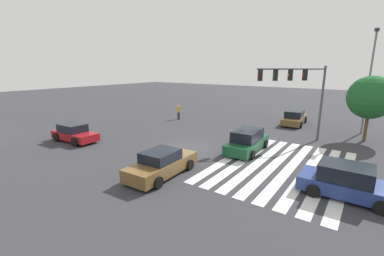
{
  "coord_description": "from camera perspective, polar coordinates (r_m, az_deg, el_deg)",
  "views": [
    {
      "loc": [
        -15.45,
        -10.93,
        5.97
      ],
      "look_at": [
        0.0,
        0.0,
        1.48
      ],
      "focal_mm": 24.0,
      "sensor_mm": 36.0,
      "label": 1
    }
  ],
  "objects": [
    {
      "name": "car_0",
      "position": [
        14.32,
        31.24,
        -10.21
      ],
      "size": [
        2.21,
        4.26,
        1.55
      ],
      "rotation": [
        0.0,
        0.0,
        -1.57
      ],
      "color": "navy",
      "rests_on": "ground_plane"
    },
    {
      "name": "traffic_signal_mast",
      "position": [
        22.04,
        22.53,
        8.84
      ],
      "size": [
        4.17,
        4.17,
        6.1
      ],
      "rotation": [
        0.0,
        0.0,
        2.36
      ],
      "color": "#47474C",
      "rests_on": "ground_plane"
    },
    {
      "name": "ground_plane",
      "position": [
        19.84,
        -0.0,
        -4.17
      ],
      "size": [
        130.21,
        130.21,
        0.0
      ],
      "primitive_type": "plane",
      "color": "#333338"
    },
    {
      "name": "tree_corner_a",
      "position": [
        25.17,
        34.91,
        5.58
      ],
      "size": [
        3.46,
        3.46,
        5.35
      ],
      "color": "brown",
      "rests_on": "ground_plane"
    },
    {
      "name": "pedestrian",
      "position": [
        30.08,
        -3.01,
        3.75
      ],
      "size": [
        0.41,
        0.41,
        1.74
      ],
      "rotation": [
        0.0,
        0.0,
        -2.38
      ],
      "color": "#232842",
      "rests_on": "ground_plane"
    },
    {
      "name": "crosswalk_markings",
      "position": [
        17.05,
        19.42,
        -7.94
      ],
      "size": [
        10.79,
        7.25,
        0.01
      ],
      "rotation": [
        0.0,
        0.0,
        1.57
      ],
      "color": "silver",
      "rests_on": "ground_plane"
    },
    {
      "name": "car_1",
      "position": [
        14.71,
        -6.73,
        -7.89
      ],
      "size": [
        4.74,
        2.2,
        1.46
      ],
      "rotation": [
        0.0,
        0.0,
        0.04
      ],
      "color": "brown",
      "rests_on": "ground_plane"
    },
    {
      "name": "car_2",
      "position": [
        23.26,
        -24.7,
        -1.05
      ],
      "size": [
        2.1,
        4.24,
        1.44
      ],
      "rotation": [
        0.0,
        0.0,
        -1.53
      ],
      "color": "maroon",
      "rests_on": "ground_plane"
    },
    {
      "name": "car_3",
      "position": [
        19.06,
        12.19,
        -2.87
      ],
      "size": [
        4.8,
        2.2,
        1.61
      ],
      "rotation": [
        0.0,
        0.0,
        0.05
      ],
      "color": "#144728",
      "rests_on": "ground_plane"
    },
    {
      "name": "car_4",
      "position": [
        29.54,
        21.78,
        2.11
      ],
      "size": [
        5.0,
        2.3,
        1.52
      ],
      "rotation": [
        0.0,
        0.0,
        0.07
      ],
      "color": "brown",
      "rests_on": "ground_plane"
    },
    {
      "name": "street_light_pole_a",
      "position": [
        27.85,
        34.84,
        9.84
      ],
      "size": [
        0.8,
        0.36,
        9.18
      ],
      "color": "slate",
      "rests_on": "ground_plane"
    }
  ]
}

